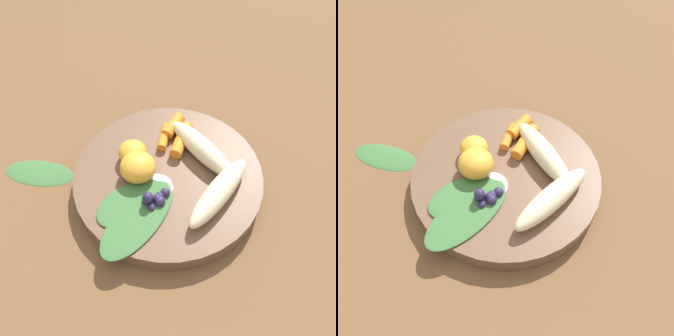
% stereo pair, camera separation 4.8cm
% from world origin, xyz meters
% --- Properties ---
extents(ground_plane, '(2.40, 2.40, 0.00)m').
position_xyz_m(ground_plane, '(0.00, 0.00, 0.00)').
color(ground_plane, brown).
extents(bowl, '(0.28, 0.28, 0.03)m').
position_xyz_m(bowl, '(0.00, 0.00, 0.01)').
color(bowl, brown).
rests_on(bowl, ground_plane).
extents(banana_peeled_left, '(0.12, 0.12, 0.03)m').
position_xyz_m(banana_peeled_left, '(0.05, 0.04, 0.04)').
color(banana_peeled_left, beige).
rests_on(banana_peeled_left, bowl).
extents(banana_peeled_right, '(0.10, 0.13, 0.03)m').
position_xyz_m(banana_peeled_right, '(0.07, -0.04, 0.04)').
color(banana_peeled_right, beige).
rests_on(banana_peeled_right, bowl).
extents(orange_segment_near, '(0.05, 0.05, 0.04)m').
position_xyz_m(orange_segment_near, '(-0.04, -0.01, 0.05)').
color(orange_segment_near, '#F4A833').
rests_on(orange_segment_near, bowl).
extents(orange_segment_far, '(0.04, 0.04, 0.03)m').
position_xyz_m(orange_segment_far, '(-0.05, 0.02, 0.04)').
color(orange_segment_far, '#F4A833').
rests_on(orange_segment_far, bowl).
extents(carrot_front, '(0.03, 0.07, 0.02)m').
position_xyz_m(carrot_front, '(0.02, 0.06, 0.04)').
color(carrot_front, orange).
rests_on(carrot_front, bowl).
extents(carrot_mid_left, '(0.04, 0.05, 0.02)m').
position_xyz_m(carrot_mid_left, '(-0.00, 0.09, 0.04)').
color(carrot_mid_left, orange).
rests_on(carrot_mid_left, bowl).
extents(carrot_mid_right, '(0.02, 0.05, 0.01)m').
position_xyz_m(carrot_mid_right, '(-0.01, 0.06, 0.04)').
color(carrot_mid_right, orange).
rests_on(carrot_mid_right, bowl).
extents(blueberry_pile, '(0.04, 0.04, 0.03)m').
position_xyz_m(blueberry_pile, '(-0.01, -0.05, 0.04)').
color(blueberry_pile, '#2D234C').
rests_on(blueberry_pile, bowl).
extents(coconut_shred_patch, '(0.05, 0.05, 0.00)m').
position_xyz_m(coconut_shred_patch, '(-0.01, -0.03, 0.03)').
color(coconut_shred_patch, white).
rests_on(coconut_shred_patch, bowl).
extents(kale_leaf_left, '(0.12, 0.12, 0.00)m').
position_xyz_m(kale_leaf_left, '(-0.04, -0.06, 0.03)').
color(kale_leaf_left, '#3D7038').
rests_on(kale_leaf_left, bowl).
extents(kale_leaf_right, '(0.12, 0.15, 0.00)m').
position_xyz_m(kale_leaf_right, '(-0.03, -0.08, 0.03)').
color(kale_leaf_right, '#3D7038').
rests_on(kale_leaf_right, bowl).
extents(kale_leaf_stray, '(0.11, 0.06, 0.01)m').
position_xyz_m(kale_leaf_stray, '(-0.20, 0.00, 0.00)').
color(kale_leaf_stray, '#3D7038').
rests_on(kale_leaf_stray, ground_plane).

